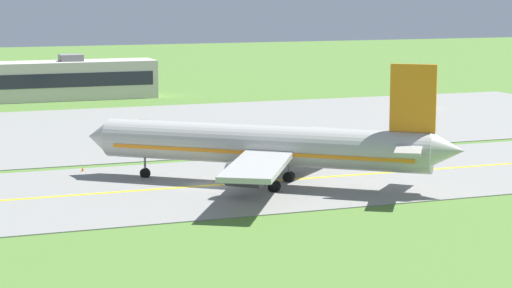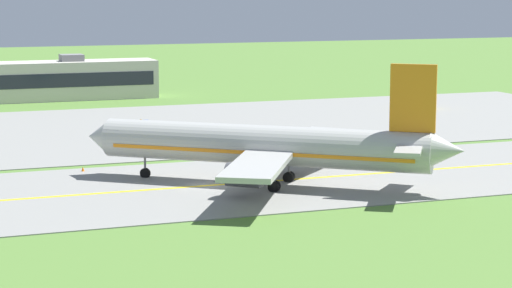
{
  "view_description": "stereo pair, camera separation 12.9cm",
  "coord_description": "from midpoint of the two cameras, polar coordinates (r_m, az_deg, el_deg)",
  "views": [
    {
      "loc": [
        -29.13,
        -92.42,
        19.75
      ],
      "look_at": [
        5.23,
        0.4,
        4.0
      ],
      "focal_mm": 68.61,
      "sensor_mm": 36.0,
      "label": 1
    },
    {
      "loc": [
        -29.01,
        -92.47,
        19.75
      ],
      "look_at": [
        5.23,
        0.4,
        4.0
      ],
      "focal_mm": 68.61,
      "sensor_mm": 36.0,
      "label": 2
    }
  ],
  "objects": [
    {
      "name": "taxiway_strip",
      "position": [
        98.89,
        -2.81,
        -2.46
      ],
      "size": [
        240.0,
        28.0,
        0.1
      ],
      "primitive_type": "cube",
      "color": "gray",
      "rests_on": "ground"
    },
    {
      "name": "airplane_lead",
      "position": [
        98.21,
        0.64,
        -0.11
      ],
      "size": [
        33.39,
        29.27,
        12.7
      ],
      "color": "#ADADA8",
      "rests_on": "ground"
    },
    {
      "name": "service_truck_fuel",
      "position": [
        129.82,
        -6.75,
        0.76
      ],
      "size": [
        3.41,
        6.69,
        2.59
      ],
      "color": "#264CA5",
      "rests_on": "ground"
    },
    {
      "name": "ground_plane",
      "position": [
        98.9,
        -2.81,
        -2.49
      ],
      "size": [
        500.0,
        500.0,
        0.0
      ],
      "primitive_type": "plane",
      "color": "#517A33"
    },
    {
      "name": "taxiway_centreline",
      "position": [
        98.88,
        -2.81,
        -2.43
      ],
      "size": [
        220.0,
        0.6,
        0.01
      ],
      "primitive_type": "cube",
      "color": "yellow",
      "rests_on": "taxiway_strip"
    },
    {
      "name": "service_truck_baggage",
      "position": [
        164.1,
        9.34,
        2.55
      ],
      "size": [
        6.28,
        4.52,
        2.6
      ],
      "color": "yellow",
      "rests_on": "ground"
    },
    {
      "name": "apron_pad",
      "position": [
        141.39,
        -4.07,
        1.01
      ],
      "size": [
        140.0,
        52.0,
        0.1
      ],
      "primitive_type": "cube",
      "color": "gray",
      "rests_on": "ground"
    },
    {
      "name": "terminal_building",
      "position": [
        178.54,
        -13.88,
        3.55
      ],
      "size": [
        50.21,
        8.15,
        8.07
      ],
      "color": "beige",
      "rests_on": "ground"
    },
    {
      "name": "traffic_cone_near_edge",
      "position": [
        108.06,
        -10.1,
        -1.47
      ],
      "size": [
        0.44,
        0.44,
        0.6
      ],
      "primitive_type": "cone",
      "color": "orange",
      "rests_on": "ground"
    }
  ]
}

